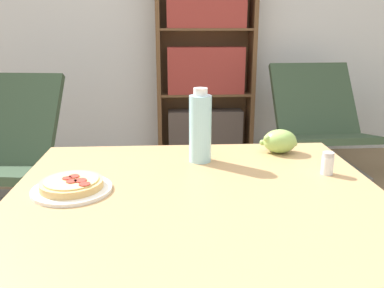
{
  "coord_description": "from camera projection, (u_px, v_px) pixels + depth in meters",
  "views": [
    {
      "loc": [
        -0.15,
        -1.15,
        1.19
      ],
      "look_at": [
        -0.08,
        0.12,
        0.81
      ],
      "focal_mm": 38.0,
      "sensor_mm": 36.0,
      "label": 1
    }
  ],
  "objects": [
    {
      "name": "wall_back",
      "position": [
        184.0,
        11.0,
        3.59
      ],
      "size": [
        8.0,
        0.05,
        2.6
      ],
      "color": "silver",
      "rests_on": "ground_plane"
    },
    {
      "name": "dining_table",
      "position": [
        197.0,
        227.0,
        1.14
      ],
      "size": [
        1.02,
        0.88,
        0.75
      ],
      "color": "tan",
      "rests_on": "ground_plane"
    },
    {
      "name": "pizza_on_plate",
      "position": [
        72.0,
        186.0,
        1.1
      ],
      "size": [
        0.22,
        0.22,
        0.04
      ],
      "color": "white",
      "rests_on": "dining_table"
    },
    {
      "name": "grape_bunch",
      "position": [
        279.0,
        141.0,
        1.43
      ],
      "size": [
        0.13,
        0.1,
        0.08
      ],
      "color": "#93BC5B",
      "rests_on": "dining_table"
    },
    {
      "name": "drink_bottle",
      "position": [
        200.0,
        128.0,
        1.32
      ],
      "size": [
        0.07,
        0.07,
        0.24
      ],
      "color": "#A3DBEA",
      "rests_on": "dining_table"
    },
    {
      "name": "salt_shaker",
      "position": [
        328.0,
        163.0,
        1.22
      ],
      "size": [
        0.04,
        0.04,
        0.07
      ],
      "color": "white",
      "rests_on": "dining_table"
    },
    {
      "name": "lounge_chair_far",
      "position": [
        319.0,
        143.0,
        3.19
      ],
      "size": [
        0.68,
        0.79,
        0.88
      ],
      "rotation": [
        0.0,
        0.0,
        0.04
      ],
      "color": "slate",
      "rests_on": "ground_plane"
    },
    {
      "name": "bookshelf",
      "position": [
        206.0,
        68.0,
        3.59
      ],
      "size": [
        0.86,
        0.25,
        1.72
      ],
      "color": "brown",
      "rests_on": "ground_plane"
    }
  ]
}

